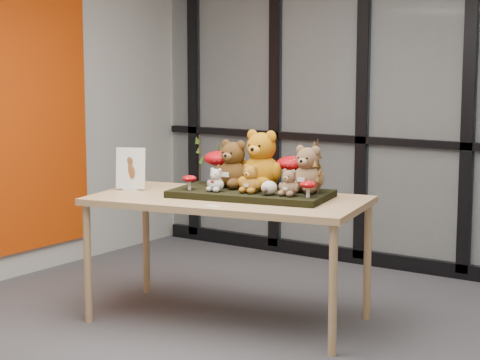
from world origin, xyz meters
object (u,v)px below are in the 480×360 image
Objects in this scene: bear_white_bow at (216,179)px; mushroom_front_left at (189,182)px; bear_brown_medium at (233,161)px; bear_beige_small at (289,181)px; bear_pooh_yellow at (262,156)px; bear_tan_back at (308,167)px; mushroom_back_right at (292,171)px; mushroom_front_right at (308,188)px; bear_small_yellow at (251,177)px; mushroom_back_left at (220,166)px; plush_cream_hedgehog at (269,187)px; sign_holder at (131,171)px; diorama_tray at (251,194)px; display_table at (228,207)px.

bear_white_bow is 1.59× the size of mushroom_front_left.
bear_beige_small is (0.49, -0.09, -0.08)m from bear_brown_medium.
bear_tan_back is at bearing -7.31° from bear_pooh_yellow.
mushroom_back_right reaches higher than bear_white_bow.
mushroom_front_right is at bearing -70.94° from bear_tan_back.
mushroom_front_right is at bearing -18.80° from bear_brown_medium.
bear_small_yellow is 0.43m from mushroom_back_left.
plush_cream_hedgehog is (0.36, 0.07, -0.03)m from bear_white_bow.
mushroom_back_right is (0.18, 0.09, -0.09)m from bear_pooh_yellow.
sign_holder is (-1.04, -0.13, 0.04)m from plush_cream_hedgehog.
bear_brown_medium is at bearing 179.75° from bear_tan_back.
mushroom_front_left is at bearing -93.54° from mushroom_back_left.
bear_beige_small is (0.32, -0.05, 0.12)m from diorama_tray.
bear_small_yellow is at bearing 166.46° from plush_cream_hedgehog.
display_table is 9.48× the size of bear_small_yellow.
mushroom_front_left is (-0.40, -0.12, -0.05)m from bear_small_yellow.
mushroom_back_right is (-0.14, 0.26, 0.03)m from bear_beige_small.
bear_pooh_yellow is at bearing 12.45° from bear_brown_medium.
sign_holder is (-0.68, -0.06, 0.01)m from bear_white_bow.
bear_pooh_yellow is 1.68× the size of mushroom_back_left.
bear_brown_medium is 1.38× the size of mushroom_back_left.
bear_beige_small is at bearing 1.56° from bear_white_bow.
bear_pooh_yellow is at bearing 77.35° from diorama_tray.
bear_brown_medium reaches higher than bear_beige_small.
bear_small_yellow is 0.33m from mushroom_back_right.
bear_beige_small is 0.13m from mushroom_front_right.
bear_pooh_yellow reaches higher than sign_holder.
bear_tan_back is at bearing 11.72° from diorama_tray.
bear_brown_medium is 1.19× the size of sign_holder.
display_table is 19.27× the size of plush_cream_hedgehog.
diorama_tray is 0.34m from bear_beige_small.
sign_holder is at bearing 176.75° from bear_beige_small.
bear_white_bow is (-0.50, -0.31, -0.08)m from bear_tan_back.
mushroom_front_right is (0.62, -0.08, -0.12)m from bear_brown_medium.
bear_brown_medium is 1.05× the size of bear_tan_back.
display_table is 4.50× the size of bear_pooh_yellow.
plush_cream_hedgehog is at bearing 11.62° from mushroom_front_left.
plush_cream_hedgehog is 0.34× the size of sign_holder.
diorama_tray is at bearing -26.11° from bear_brown_medium.
diorama_tray is (0.12, 0.09, 0.09)m from display_table.
sign_holder reaches higher than display_table.
bear_tan_back is 1.78× the size of bear_beige_small.
display_table is at bearing 44.80° from bear_white_bow.
mushroom_back_left is (-0.21, 0.21, 0.23)m from display_table.
mushroom_front_right is at bearing -16.42° from sign_holder.
bear_beige_small is 0.78× the size of mushroom_back_right.
mushroom_front_right is (0.61, 0.13, -0.03)m from bear_white_bow.
mushroom_back_right is at bearing 55.04° from bear_small_yellow.
bear_pooh_yellow is 1.77× the size of mushroom_back_right.
bear_small_yellow is 1.08× the size of bear_beige_small.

